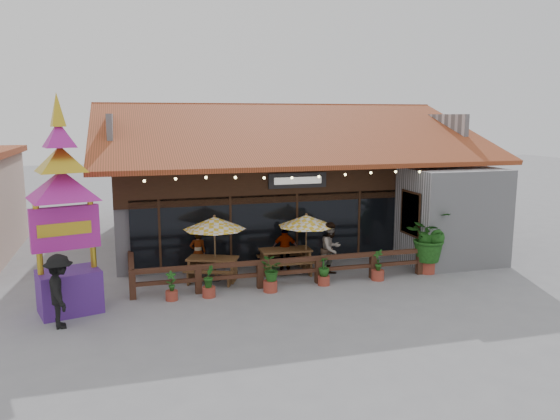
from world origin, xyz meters
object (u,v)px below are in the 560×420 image
object	(u,v)px
tropical_plant	(429,238)
pedestrian	(60,291)
picnic_table_left	(213,265)
umbrella_left	(214,223)
umbrella_right	(306,221)
picnic_table_right	(285,257)
thai_sign_tower	(63,191)

from	to	relation	value
tropical_plant	pedestrian	xyz separation A→B (m)	(-12.00, -1.85, -0.29)
picnic_table_left	tropical_plant	bearing A→B (deg)	-8.94
umbrella_left	umbrella_right	distance (m)	3.24
umbrella_right	pedestrian	size ratio (longest dim) A/B	1.23
umbrella_left	umbrella_right	world-z (taller)	umbrella_left
pedestrian	umbrella_right	bearing A→B (deg)	-78.14
picnic_table_right	pedestrian	world-z (taller)	pedestrian
thai_sign_tower	tropical_plant	world-z (taller)	thai_sign_tower
picnic_table_left	tropical_plant	distance (m)	7.62
thai_sign_tower	pedestrian	size ratio (longest dim) A/B	3.34
umbrella_left	tropical_plant	world-z (taller)	umbrella_left
umbrella_right	picnic_table_left	bearing A→B (deg)	-179.95
picnic_table_left	picnic_table_right	world-z (taller)	picnic_table_right
umbrella_left	thai_sign_tower	size ratio (longest dim) A/B	0.38
thai_sign_tower	pedestrian	world-z (taller)	thai_sign_tower
umbrella_left	thai_sign_tower	distance (m)	5.09
picnic_table_right	tropical_plant	xyz separation A→B (m)	(4.85, -1.42, 0.70)
pedestrian	umbrella_left	bearing A→B (deg)	-65.70
picnic_table_left	picnic_table_right	distance (m)	2.65
umbrella_left	picnic_table_left	xyz separation A→B (m)	(-0.09, -0.02, -1.43)
umbrella_right	thai_sign_tower	size ratio (longest dim) A/B	0.37
umbrella_left	tropical_plant	xyz separation A→B (m)	(7.40, -1.20, -0.70)
umbrella_left	picnic_table_right	world-z (taller)	umbrella_left
thai_sign_tower	tropical_plant	bearing A→B (deg)	3.36
tropical_plant	pedestrian	bearing A→B (deg)	-171.22
picnic_table_left	umbrella_left	bearing A→B (deg)	13.36
umbrella_left	thai_sign_tower	bearing A→B (deg)	-157.03
picnic_table_left	tropical_plant	world-z (taller)	tropical_plant
thai_sign_tower	pedestrian	bearing A→B (deg)	-95.87
tropical_plant	umbrella_right	bearing A→B (deg)	164.14
picnic_table_right	pedestrian	distance (m)	7.87
umbrella_right	umbrella_left	bearing A→B (deg)	179.67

